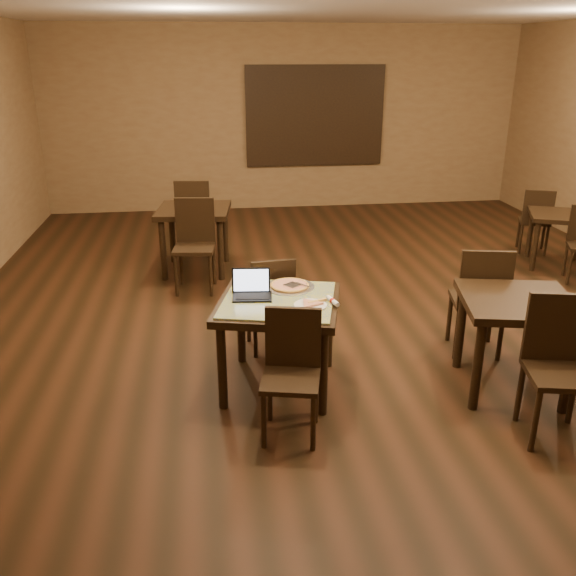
{
  "coord_description": "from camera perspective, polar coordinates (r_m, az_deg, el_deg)",
  "views": [
    {
      "loc": [
        -1.35,
        -5.49,
        2.55
      ],
      "look_at": [
        -0.77,
        -1.15,
        0.85
      ],
      "focal_mm": 38.0,
      "sensor_mm": 36.0,
      "label": 1
    }
  ],
  "objects": [
    {
      "name": "laptop",
      "position": [
        4.78,
        -3.42,
        -0.11
      ],
      "size": [
        0.32,
        0.26,
        0.21
      ],
      "rotation": [
        0.0,
        0.0,
        -0.1
      ],
      "color": "black",
      "rests_on": "tiled_table"
    },
    {
      "name": "other_table_a_chair_far",
      "position": [
        8.81,
        22.18,
        6.12
      ],
      "size": [
        0.5,
        0.5,
        0.88
      ],
      "rotation": [
        0.0,
        0.0,
        2.75
      ],
      "color": "black",
      "rests_on": "ground"
    },
    {
      "name": "chair_main_near",
      "position": [
        4.28,
        0.36,
        -7.25
      ],
      "size": [
        0.47,
        0.47,
        0.91
      ],
      "rotation": [
        0.0,
        0.0,
        -0.23
      ],
      "color": "black",
      "rests_on": "ground"
    },
    {
      "name": "chair_main_far",
      "position": [
        5.4,
        -1.56,
        -1.06
      ],
      "size": [
        0.43,
        0.43,
        0.9
      ],
      "rotation": [
        0.0,
        0.0,
        3.25
      ],
      "color": "black",
      "rests_on": "ground"
    },
    {
      "name": "other_table_c_chair_near",
      "position": [
        4.63,
        23.96,
        -6.05
      ],
      "size": [
        0.52,
        0.52,
        1.01
      ],
      "rotation": [
        0.0,
        0.0,
        -0.21
      ],
      "color": "black",
      "rests_on": "ground"
    },
    {
      "name": "pizza_whole",
      "position": [
        4.96,
        0.16,
        0.27
      ],
      "size": [
        0.32,
        0.32,
        0.02
      ],
      "color": "beige",
      "rests_on": "pizza_pan"
    },
    {
      "name": "other_table_b",
      "position": [
        7.54,
        -8.78,
        6.42
      ],
      "size": [
        0.94,
        0.94,
        0.8
      ],
      "rotation": [
        0.0,
        0.0,
        -0.11
      ],
      "color": "black",
      "rests_on": "ground"
    },
    {
      "name": "plate",
      "position": [
        4.59,
        2.1,
        -1.64
      ],
      "size": [
        0.25,
        0.25,
        0.01
      ],
      "primitive_type": "cylinder",
      "color": "white",
      "rests_on": "tiled_table"
    },
    {
      "name": "other_table_a",
      "position": [
        8.38,
        24.1,
        5.61
      ],
      "size": [
        0.95,
        0.95,
        0.68
      ],
      "rotation": [
        0.0,
        0.0,
        -0.39
      ],
      "color": "black",
      "rests_on": "ground"
    },
    {
      "name": "napkin_roll",
      "position": [
        4.65,
        4.21,
        -1.21
      ],
      "size": [
        0.08,
        0.17,
        0.04
      ],
      "rotation": [
        0.0,
        0.0,
        0.26
      ],
      "color": "white",
      "rests_on": "tiled_table"
    },
    {
      "name": "pizza_slice",
      "position": [
        4.58,
        2.1,
        -1.46
      ],
      "size": [
        0.26,
        0.26,
        0.02
      ],
      "primitive_type": null,
      "rotation": [
        0.0,
        0.0,
        0.41
      ],
      "color": "beige",
      "rests_on": "plate"
    },
    {
      "name": "other_table_b_chair_far",
      "position": [
        8.14,
        -8.77,
        6.93
      ],
      "size": [
        0.49,
        0.49,
        1.03
      ],
      "rotation": [
        0.0,
        0.0,
        3.03
      ],
      "color": "black",
      "rests_on": "ground"
    },
    {
      "name": "mural",
      "position": [
        10.66,
        2.54,
        15.77
      ],
      "size": [
        2.34,
        0.05,
        1.64
      ],
      "color": "#244F86",
      "rests_on": "wall_back"
    },
    {
      "name": "pizza_pan",
      "position": [
        4.96,
        0.16,
        0.12
      ],
      "size": [
        0.4,
        0.4,
        0.01
      ],
      "primitive_type": "cylinder",
      "color": "silver",
      "rests_on": "tiled_table"
    },
    {
      "name": "other_table_c_chair_far",
      "position": [
        5.56,
        17.57,
        -0.68
      ],
      "size": [
        0.52,
        0.52,
        1.01
      ],
      "rotation": [
        0.0,
        0.0,
        2.93
      ],
      "color": "black",
      "rests_on": "ground"
    },
    {
      "name": "tiled_table",
      "position": [
        4.77,
        -0.89,
        -2.17
      ],
      "size": [
        1.12,
        1.12,
        0.76
      ],
      "rotation": [
        0.0,
        0.0,
        -0.25
      ],
      "color": "black",
      "rests_on": "ground"
    },
    {
      "name": "wall_back",
      "position": [
        10.63,
        -0.25,
        15.5
      ],
      "size": [
        8.0,
        0.02,
        3.0
      ],
      "primitive_type": "cube",
      "color": "olive",
      "rests_on": "ground"
    },
    {
      "name": "spatula",
      "position": [
        4.94,
        0.42,
        0.3
      ],
      "size": [
        0.25,
        0.28,
        0.01
      ],
      "primitive_type": "cube",
      "rotation": [
        0.0,
        0.0,
        0.66
      ],
      "color": "silver",
      "rests_on": "pizza_whole"
    },
    {
      "name": "ground",
      "position": [
        6.2,
        5.69,
        -3.2
      ],
      "size": [
        10.0,
        10.0,
        0.0
      ],
      "primitive_type": "plane",
      "color": "black",
      "rests_on": "ground"
    },
    {
      "name": "other_table_b_chair_near",
      "position": [
        6.98,
        -8.71,
        4.55
      ],
      "size": [
        0.49,
        0.49,
        1.03
      ],
      "rotation": [
        0.0,
        0.0,
        -0.11
      ],
      "color": "black",
      "rests_on": "ground"
    },
    {
      "name": "other_table_c",
      "position": [
        5.05,
        20.58,
        -2.31
      ],
      "size": [
        0.99,
        0.99,
        0.78
      ],
      "rotation": [
        0.0,
        0.0,
        -0.21
      ],
      "color": "black",
      "rests_on": "ground"
    }
  ]
}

